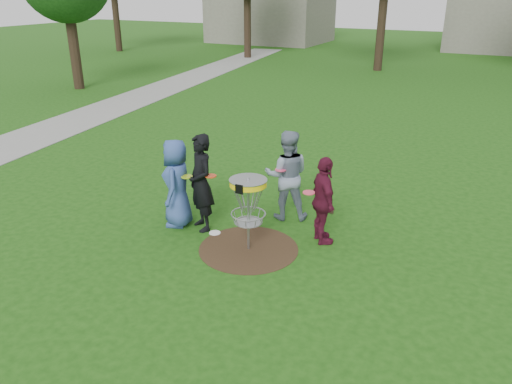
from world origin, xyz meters
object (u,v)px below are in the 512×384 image
at_px(player_blue, 177,183).
at_px(player_grey, 287,175).
at_px(player_black, 201,183).
at_px(disc_golf_basket, 248,197).
at_px(player_maroon, 323,201).

height_order(player_blue, player_grey, player_grey).
height_order(player_black, player_grey, player_black).
xyz_separation_m(player_blue, disc_golf_basket, (1.71, -0.30, 0.15)).
relative_size(player_blue, player_maroon, 1.06).
distance_m(player_blue, player_maroon, 2.84).
xyz_separation_m(player_grey, disc_golf_basket, (-0.07, -1.53, 0.10)).
height_order(player_grey, player_maroon, player_grey).
relative_size(player_black, player_grey, 1.03).
bearing_deg(player_maroon, player_blue, 63.57).
height_order(player_blue, disc_golf_basket, player_blue).
xyz_separation_m(player_grey, player_maroon, (1.01, -0.68, -0.09)).
bearing_deg(player_maroon, player_grey, 18.44).
bearing_deg(player_blue, disc_golf_basket, 58.58).
bearing_deg(player_blue, player_black, 74.03).
distance_m(player_blue, player_black, 0.53).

